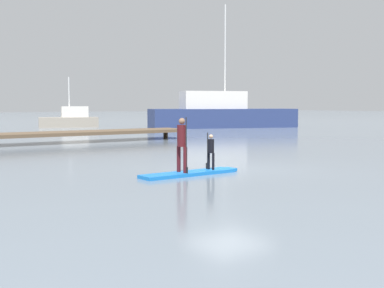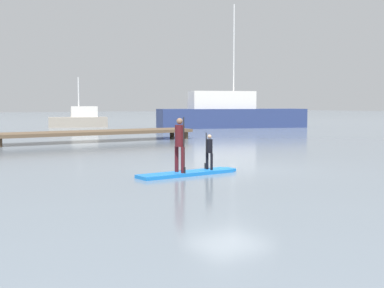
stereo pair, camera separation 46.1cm
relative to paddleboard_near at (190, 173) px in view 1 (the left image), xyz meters
The scene contains 7 objects.
ground_plane 1.92m from the paddleboard_near, 16.22° to the left, with size 240.00×240.00×0.00m, color slate.
paddleboard_near is the anchor object (origin of this frame).
paddler_adult 1.00m from the paddleboard_near, behind, with size 0.29×0.50×1.60m.
paddler_child_solo 1.00m from the paddleboard_near, ahead, with size 0.19×0.38×1.11m.
fishing_boat_white_large 29.83m from the paddleboard_near, 50.81° to the left, with size 13.43×7.36×10.81m.
fishing_boat_green_midground 32.02m from the paddleboard_near, 75.74° to the left, with size 5.41×3.02×4.51m.
floating_dock 14.09m from the paddleboard_near, 79.09° to the left, with size 11.27×2.24×0.60m.
Camera 1 is at (-9.89, -12.48, 2.07)m, focal length 46.34 mm.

